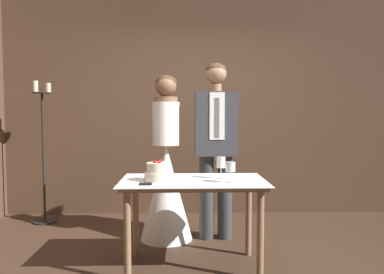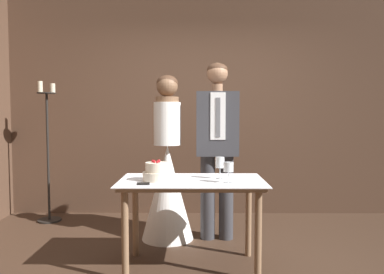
{
  "view_description": "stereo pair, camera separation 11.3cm",
  "coord_description": "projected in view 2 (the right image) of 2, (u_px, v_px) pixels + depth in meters",
  "views": [
    {
      "loc": [
        -0.19,
        -2.94,
        1.31
      ],
      "look_at": [
        -0.1,
        0.55,
        1.09
      ],
      "focal_mm": 35.0,
      "sensor_mm": 36.0,
      "label": 1
    },
    {
      "loc": [
        -0.08,
        -2.94,
        1.31
      ],
      "look_at": [
        -0.1,
        0.55,
        1.09
      ],
      "focal_mm": 35.0,
      "sensor_mm": 36.0,
      "label": 2
    }
  ],
  "objects": [
    {
      "name": "wine_glass_middle",
      "position": [
        228.0,
        168.0,
        3.01
      ],
      "size": [
        0.08,
        0.08,
        0.17
      ],
      "color": "silver",
      "rests_on": "cake_table"
    },
    {
      "name": "wine_glass_near",
      "position": [
        220.0,
        163.0,
        3.2
      ],
      "size": [
        0.08,
        0.08,
        0.19
      ],
      "color": "silver",
      "rests_on": "cake_table"
    },
    {
      "name": "cake_knife",
      "position": [
        152.0,
        184.0,
        2.92
      ],
      "size": [
        0.4,
        0.04,
        0.02
      ],
      "rotation": [
        0.0,
        0.0,
        0.04
      ],
      "color": "silver",
      "rests_on": "cake_table"
    },
    {
      "name": "cake_table",
      "position": [
        192.0,
        192.0,
        3.15
      ],
      "size": [
        1.22,
        0.7,
        0.75
      ],
      "color": "#8E6B4C",
      "rests_on": "ground_plane"
    },
    {
      "name": "tiered_cake",
      "position": [
        156.0,
        172.0,
        3.11
      ],
      "size": [
        0.23,
        0.23,
        0.17
      ],
      "color": "beige",
      "rests_on": "cake_table"
    },
    {
      "name": "groom",
      "position": [
        217.0,
        140.0,
        3.86
      ],
      "size": [
        0.43,
        0.25,
        1.83
      ],
      "color": "#38383D",
      "rests_on": "ground_plane"
    },
    {
      "name": "candle_stand",
      "position": [
        48.0,
        158.0,
        4.52
      ],
      "size": [
        0.28,
        0.28,
        1.7
      ],
      "color": "black",
      "rests_on": "ground_plane"
    },
    {
      "name": "wall_back",
      "position": [
        200.0,
        102.0,
        4.9
      ],
      "size": [
        5.18,
        0.12,
        2.93
      ],
      "primitive_type": "cube",
      "color": "#513828",
      "rests_on": "ground_plane"
    },
    {
      "name": "bride",
      "position": [
        167.0,
        179.0,
        3.89
      ],
      "size": [
        0.54,
        0.54,
        1.7
      ],
      "color": "white",
      "rests_on": "ground_plane"
    }
  ]
}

